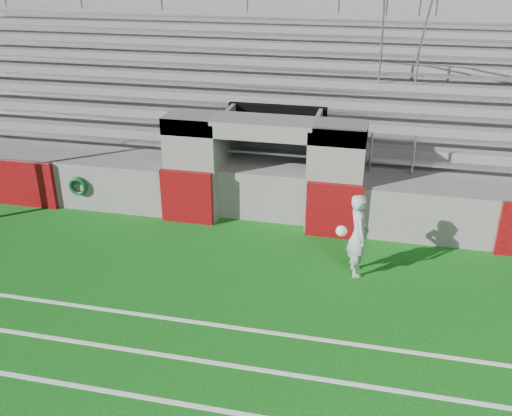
# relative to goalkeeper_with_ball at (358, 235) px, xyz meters

# --- Properties ---
(ground) EXTENTS (90.00, 90.00, 0.00)m
(ground) POSITION_rel_goalkeeper_with_ball_xyz_m (-2.43, -1.42, -0.89)
(ground) COLOR #0E5511
(ground) RESTS_ON ground
(stadium_structure) EXTENTS (26.00, 8.48, 5.42)m
(stadium_structure) POSITION_rel_goalkeeper_with_ball_xyz_m (-2.43, 6.55, 0.60)
(stadium_structure) COLOR slate
(stadium_structure) RESTS_ON ground
(goalkeeper_with_ball) EXTENTS (0.74, 0.74, 1.79)m
(goalkeeper_with_ball) POSITION_rel_goalkeeper_with_ball_xyz_m (0.00, 0.00, 0.00)
(goalkeeper_with_ball) COLOR #A2A7AC
(goalkeeper_with_ball) RESTS_ON ground
(hose_coil) EXTENTS (0.51, 0.14, 0.51)m
(hose_coil) POSITION_rel_goalkeeper_with_ball_xyz_m (-7.13, 1.51, -0.19)
(hose_coil) COLOR #0D441B
(hose_coil) RESTS_ON ground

